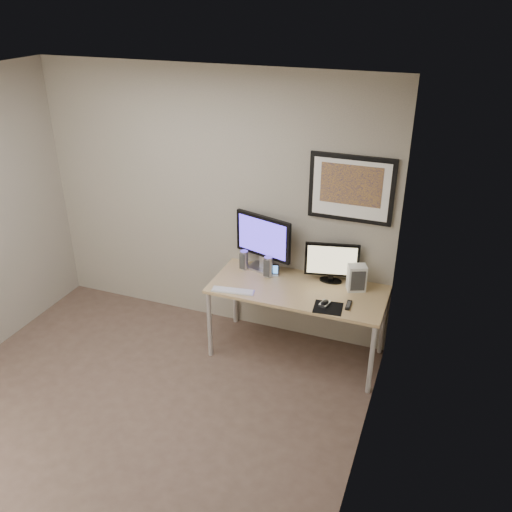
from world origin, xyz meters
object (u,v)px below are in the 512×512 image
(monitor_large, at_px, (263,240))
(fan_unit, at_px, (357,278))
(phone_dock, at_px, (276,270))
(monitor_tv, at_px, (332,262))
(keyboard, at_px, (233,291))
(framed_art, at_px, (351,189))
(speaker_left, at_px, (244,260))
(speaker_right, at_px, (268,267))
(desk, at_px, (298,294))

(monitor_large, distance_m, fan_unit, 0.95)
(phone_dock, relative_size, fan_unit, 0.49)
(monitor_tv, distance_m, keyboard, 0.94)
(framed_art, xyz_separation_m, phone_dock, (-0.62, -0.18, -0.83))
(speaker_left, distance_m, speaker_right, 0.27)
(framed_art, relative_size, monitor_tv, 1.53)
(framed_art, distance_m, speaker_left, 1.25)
(speaker_left, bearing_deg, keyboard, -74.29)
(desk, distance_m, speaker_right, 0.39)
(monitor_tv, bearing_deg, keyboard, -160.29)
(speaker_right, bearing_deg, desk, -15.94)
(framed_art, relative_size, phone_dock, 6.20)
(monitor_tv, height_order, keyboard, monitor_tv)
(desk, distance_m, monitor_large, 0.62)
(monitor_large, xyz_separation_m, speaker_left, (-0.17, -0.06, -0.21))
(framed_art, relative_size, speaker_left, 3.91)
(monitor_large, relative_size, phone_dock, 4.91)
(desk, distance_m, phone_dock, 0.34)
(desk, height_order, speaker_right, speaker_right)
(phone_dock, xyz_separation_m, keyboard, (-0.26, -0.42, -0.05))
(desk, height_order, monitor_tv, monitor_tv)
(phone_dock, distance_m, keyboard, 0.50)
(speaker_right, height_order, keyboard, speaker_right)
(monitor_tv, relative_size, fan_unit, 1.99)
(keyboard, bearing_deg, monitor_tv, 23.86)
(speaker_left, bearing_deg, monitor_tv, 10.78)
(desk, height_order, framed_art, framed_art)
(monitor_tv, bearing_deg, speaker_right, 178.29)
(phone_dock, bearing_deg, framed_art, -0.05)
(monitor_tv, xyz_separation_m, fan_unit, (0.25, -0.07, -0.08))
(monitor_tv, height_order, phone_dock, monitor_tv)
(phone_dock, height_order, keyboard, phone_dock)
(phone_dock, height_order, fan_unit, fan_unit)
(monitor_tv, bearing_deg, desk, -149.56)
(keyboard, bearing_deg, desk, 17.83)
(desk, xyz_separation_m, phone_dock, (-0.27, 0.16, 0.13))
(phone_dock, bearing_deg, desk, -45.79)
(phone_dock, bearing_deg, monitor_tv, -7.78)
(fan_unit, bearing_deg, speaker_left, 155.55)
(phone_dock, bearing_deg, speaker_left, 160.27)
(framed_art, xyz_separation_m, speaker_right, (-0.68, -0.21, -0.79))
(keyboard, distance_m, fan_unit, 1.12)
(monitor_large, distance_m, monitor_tv, 0.68)
(speaker_left, bearing_deg, monitor_large, 27.74)
(monitor_tv, relative_size, speaker_right, 2.41)
(monitor_large, bearing_deg, fan_unit, 11.26)
(monitor_large, height_order, phone_dock, monitor_large)
(monitor_large, height_order, fan_unit, monitor_large)
(framed_art, bearing_deg, speaker_right, -162.69)
(framed_art, height_order, fan_unit, framed_art)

